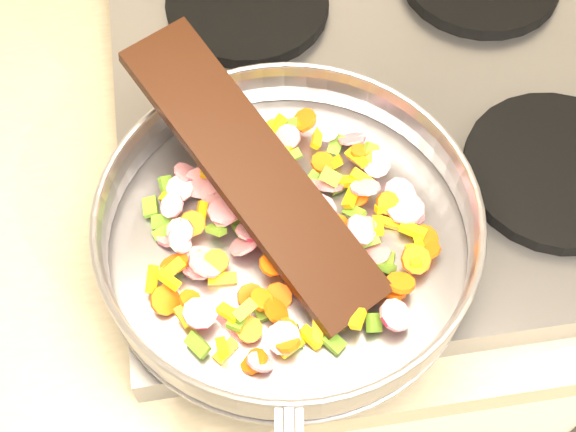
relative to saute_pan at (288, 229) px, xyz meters
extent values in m
cube|color=#939399|center=(0.14, 0.19, -0.07)|extent=(0.60, 0.60, 0.04)
cylinder|color=black|center=(0.00, 0.05, -0.04)|extent=(0.19, 0.19, 0.02)
cylinder|color=black|center=(0.28, 0.05, -0.04)|extent=(0.19, 0.19, 0.02)
cylinder|color=black|center=(0.00, 0.33, -0.04)|extent=(0.19, 0.19, 0.02)
cylinder|color=#9E9EA5|center=(0.00, 0.00, -0.03)|extent=(0.35, 0.35, 0.01)
torus|color=#9E9EA5|center=(0.00, 0.00, 0.00)|extent=(0.39, 0.39, 0.05)
torus|color=#9E9EA5|center=(0.00, 0.00, 0.02)|extent=(0.35, 0.35, 0.01)
cube|color=#9E9EA5|center=(-0.03, -0.18, 0.01)|extent=(0.03, 0.03, 0.02)
cube|color=#598E23|center=(-0.05, 0.04, -0.01)|extent=(0.02, 0.01, 0.01)
cylinder|color=#F75A0C|center=(-0.01, 0.01, 0.00)|extent=(0.03, 0.03, 0.01)
cylinder|color=#BD1235|center=(0.08, 0.04, 0.00)|extent=(0.04, 0.03, 0.02)
cube|color=#598E23|center=(0.01, 0.08, -0.01)|extent=(0.02, 0.02, 0.01)
cylinder|color=#BD1235|center=(0.08, -0.10, -0.01)|extent=(0.04, 0.04, 0.02)
cylinder|color=#BD1235|center=(-0.08, -0.01, -0.02)|extent=(0.04, 0.04, 0.01)
cylinder|color=#BD1235|center=(0.03, 0.02, -0.01)|extent=(0.05, 0.04, 0.03)
cube|color=#598E23|center=(0.01, 0.02, -0.02)|extent=(0.02, 0.03, 0.02)
cube|color=#598E23|center=(0.06, 0.05, -0.02)|extent=(0.02, 0.02, 0.01)
cylinder|color=#F75A0C|center=(0.09, -0.07, -0.01)|extent=(0.04, 0.04, 0.02)
cylinder|color=#F75A0C|center=(-0.03, -0.06, -0.01)|extent=(0.03, 0.03, 0.02)
cylinder|color=#BD1235|center=(-0.08, -0.02, -0.01)|extent=(0.03, 0.04, 0.03)
cylinder|color=#F75A0C|center=(0.10, 0.02, -0.01)|extent=(0.03, 0.03, 0.02)
cube|color=#598E23|center=(0.07, 0.02, -0.02)|extent=(0.02, 0.02, 0.01)
cylinder|color=#F75A0C|center=(0.05, -0.01, -0.01)|extent=(0.03, 0.03, 0.02)
cylinder|color=#BD1235|center=(0.08, 0.10, -0.01)|extent=(0.04, 0.03, 0.03)
cylinder|color=#BD1235|center=(0.10, 0.06, -0.01)|extent=(0.04, 0.03, 0.02)
cube|color=#598E23|center=(-0.04, 0.06, -0.01)|extent=(0.02, 0.02, 0.02)
cylinder|color=#F75A0C|center=(0.05, 0.08, -0.01)|extent=(0.03, 0.03, 0.01)
cube|color=yellow|center=(-0.05, 0.09, -0.01)|extent=(0.02, 0.01, 0.01)
cube|color=yellow|center=(0.08, 0.00, -0.01)|extent=(0.01, 0.02, 0.01)
cylinder|color=#F75A0C|center=(-0.11, -0.01, -0.01)|extent=(0.04, 0.04, 0.02)
cylinder|color=#BD1235|center=(0.11, 0.01, -0.01)|extent=(0.05, 0.05, 0.01)
cylinder|color=#F75A0C|center=(-0.02, -0.09, -0.01)|extent=(0.03, 0.03, 0.01)
cylinder|color=#F75A0C|center=(0.08, -0.07, -0.02)|extent=(0.03, 0.03, 0.02)
cube|color=yellow|center=(0.01, 0.09, -0.02)|extent=(0.02, 0.02, 0.01)
cylinder|color=#BD1235|center=(-0.10, 0.01, -0.01)|extent=(0.03, 0.04, 0.03)
cylinder|color=#BD1235|center=(0.08, -0.03, -0.02)|extent=(0.04, 0.04, 0.02)
cylinder|color=#BD1235|center=(-0.03, 0.02, -0.02)|extent=(0.04, 0.04, 0.01)
cylinder|color=#BD1235|center=(-0.10, 0.02, -0.01)|extent=(0.03, 0.03, 0.02)
cube|color=yellow|center=(0.12, -0.02, -0.02)|extent=(0.01, 0.03, 0.02)
cylinder|color=#F75A0C|center=(0.03, 0.03, -0.02)|extent=(0.04, 0.03, 0.02)
cylinder|color=#F75A0C|center=(0.02, 0.03, -0.01)|extent=(0.03, 0.03, 0.02)
cube|color=yellow|center=(0.02, -0.07, -0.02)|extent=(0.02, 0.01, 0.01)
cylinder|color=#F75A0C|center=(-0.12, -0.05, -0.02)|extent=(0.03, 0.03, 0.02)
cylinder|color=#BD1235|center=(-0.09, -0.07, 0.00)|extent=(0.03, 0.03, 0.01)
cylinder|color=#F75A0C|center=(-0.05, -0.11, -0.02)|extent=(0.03, 0.03, 0.02)
cylinder|color=#BD1235|center=(-0.02, 0.12, -0.01)|extent=(0.04, 0.04, 0.03)
cube|color=#598E23|center=(-0.11, -0.01, -0.02)|extent=(0.02, 0.02, 0.01)
cylinder|color=#F75A0C|center=(-0.02, -0.06, -0.02)|extent=(0.04, 0.03, 0.02)
cube|color=#598E23|center=(0.02, 0.08, -0.01)|extent=(0.02, 0.02, 0.01)
cube|color=yellow|center=(-0.01, -0.10, -0.02)|extent=(0.03, 0.02, 0.02)
cube|color=yellow|center=(0.05, 0.11, -0.01)|extent=(0.02, 0.03, 0.01)
cube|color=yellow|center=(0.12, -0.01, -0.01)|extent=(0.03, 0.02, 0.01)
cube|color=yellow|center=(0.07, 0.05, -0.01)|extent=(0.02, 0.02, 0.01)
cube|color=#598E23|center=(0.08, -0.04, -0.02)|extent=(0.02, 0.02, 0.02)
cylinder|color=#F75A0C|center=(0.08, 0.08, 0.00)|extent=(0.03, 0.03, 0.01)
cube|color=yellow|center=(-0.07, -0.10, -0.02)|extent=(0.02, 0.02, 0.01)
cylinder|color=#BD1235|center=(0.09, 0.09, -0.01)|extent=(0.03, 0.03, 0.01)
cube|color=#598E23|center=(0.00, 0.04, -0.02)|extent=(0.03, 0.02, 0.01)
cube|color=#598E23|center=(0.05, 0.05, 0.00)|extent=(0.02, 0.02, 0.02)
cube|color=yellow|center=(0.11, -0.04, -0.01)|extent=(0.01, 0.03, 0.01)
cylinder|color=#F75A0C|center=(-0.02, -0.03, -0.01)|extent=(0.03, 0.03, 0.02)
cube|color=yellow|center=(-0.07, -0.10, -0.01)|extent=(0.01, 0.02, 0.01)
cube|color=yellow|center=(0.00, -0.10, -0.02)|extent=(0.02, 0.02, 0.02)
cube|color=yellow|center=(0.07, 0.03, -0.01)|extent=(0.02, 0.03, 0.01)
cube|color=yellow|center=(0.00, 0.12, -0.01)|extent=(0.03, 0.02, 0.01)
cube|color=yellow|center=(0.10, 0.02, -0.02)|extent=(0.03, 0.01, 0.02)
cube|color=yellow|center=(0.01, 0.12, -0.01)|extent=(0.03, 0.02, 0.02)
cylinder|color=#BD1235|center=(0.07, 0.00, -0.02)|extent=(0.04, 0.04, 0.03)
cube|color=yellow|center=(0.01, -0.01, -0.02)|extent=(0.02, 0.02, 0.01)
cube|color=yellow|center=(0.04, -0.01, -0.01)|extent=(0.02, 0.03, 0.02)
cylinder|color=#BD1235|center=(0.05, 0.06, -0.02)|extent=(0.05, 0.04, 0.03)
cube|color=#598E23|center=(0.03, -0.06, -0.02)|extent=(0.02, 0.03, 0.02)
cube|color=#598E23|center=(0.06, 0.10, -0.02)|extent=(0.02, 0.03, 0.01)
cylinder|color=#F75A0C|center=(-0.04, 0.05, -0.02)|extent=(0.03, 0.03, 0.02)
cube|color=#598E23|center=(-0.11, 0.07, -0.01)|extent=(0.02, 0.02, 0.02)
cylinder|color=#BD1235|center=(-0.02, -0.10, -0.01)|extent=(0.04, 0.04, 0.02)
cylinder|color=#F75A0C|center=(0.07, 0.03, -0.02)|extent=(0.03, 0.03, 0.01)
cylinder|color=#F75A0C|center=(-0.04, -0.05, -0.02)|extent=(0.03, 0.03, 0.02)
cylinder|color=#BD1235|center=(0.01, -0.05, -0.02)|extent=(0.05, 0.05, 0.01)
cylinder|color=#BD1235|center=(0.00, 0.08, -0.02)|extent=(0.04, 0.04, 0.02)
cube|color=yellow|center=(0.02, 0.04, 0.00)|extent=(0.02, 0.02, 0.02)
cylinder|color=#BD1235|center=(-0.06, -0.08, -0.02)|extent=(0.04, 0.05, 0.02)
cube|color=#598E23|center=(-0.11, 0.04, -0.02)|extent=(0.02, 0.02, 0.02)
cube|color=#598E23|center=(0.01, -0.02, -0.02)|extent=(0.02, 0.02, 0.02)
cylinder|color=#BD1235|center=(-0.09, -0.01, -0.02)|extent=(0.03, 0.04, 0.03)
cylinder|color=#BD1235|center=(0.11, 0.03, -0.02)|extent=(0.05, 0.05, 0.02)
cylinder|color=#F75A0C|center=(0.11, -0.05, -0.01)|extent=(0.04, 0.04, 0.02)
cylinder|color=#BD1235|center=(0.07, -0.01, 0.00)|extent=(0.04, 0.04, 0.02)
cube|color=yellow|center=(0.10, 0.00, -0.02)|extent=(0.02, 0.01, 0.01)
cube|color=#598E23|center=(-0.12, 0.05, -0.02)|extent=(0.01, 0.02, 0.01)
cube|color=yellow|center=(0.04, -0.03, 0.00)|extent=(0.02, 0.02, 0.01)
cube|color=yellow|center=(-0.06, -0.07, -0.01)|extent=(0.02, 0.02, 0.01)
cube|color=#598E23|center=(-0.01, -0.10, -0.02)|extent=(0.01, 0.02, 0.01)
cube|color=yellow|center=(0.08, 0.07, -0.01)|extent=(0.02, 0.03, 0.02)
cube|color=yellow|center=(0.03, -0.08, -0.02)|extent=(0.01, 0.02, 0.01)
cylinder|color=#BD1235|center=(0.06, 0.11, -0.01)|extent=(0.04, 0.04, 0.02)
cube|color=#598E23|center=(0.02, -0.11, -0.02)|extent=(0.02, 0.02, 0.01)
cube|color=#598E23|center=(0.06, -0.10, -0.01)|extent=(0.02, 0.02, 0.02)
cube|color=#598E23|center=(-0.09, -0.09, -0.02)|extent=(0.02, 0.03, 0.01)
cylinder|color=#F75A0C|center=(-0.06, 0.09, -0.02)|extent=(0.03, 0.04, 0.02)
cube|color=#598E23|center=(0.04, 0.06, -0.02)|extent=(0.02, 0.02, 0.02)
cube|color=#598E23|center=(-0.06, 0.04, -0.01)|extent=(0.02, 0.02, 0.01)
cylinder|color=#BD1235|center=(-0.04, 0.13, -0.02)|extent=(0.04, 0.04, 0.02)
cylinder|color=#BD1235|center=(-0.04, -0.12, -0.02)|extent=(0.03, 0.03, 0.02)
cylinder|color=#BD1235|center=(0.00, -0.04, 0.00)|extent=(0.04, 0.03, 0.03)
cube|color=#598E23|center=(-0.05, -0.07, 0.00)|extent=(0.02, 0.02, 0.01)
cylinder|color=#BD1235|center=(-0.07, 0.07, -0.02)|extent=(0.03, 0.03, 0.02)
cylinder|color=#F75A0C|center=(0.04, 0.12, -0.01)|extent=(0.03, 0.04, 0.02)
cube|color=#598E23|center=(0.03, 0.05, -0.02)|extent=(0.02, 0.02, 0.01)
cylinder|color=#BD1235|center=(-0.01, 0.08, -0.02)|extent=(0.05, 0.05, 0.02)
cube|color=#598E23|center=(-0.08, -0.01, -0.02)|extent=(0.02, 0.03, 0.02)
cylinder|color=#F75A0C|center=(0.05, -0.07, -0.02)|extent=(0.03, 0.03, 0.01)
cube|color=#598E23|center=(0.01, -0.03, -0.02)|extent=(0.02, 0.02, 0.02)
cube|color=yellow|center=(-0.03, 0.07, -0.01)|extent=(0.03, 0.03, 0.01)
cylinder|color=#F75A0C|center=(-0.02, -0.07, -0.01)|extent=(0.03, 0.03, 0.03)
cube|color=yellow|center=(0.01, -0.10, -0.02)|extent=(0.01, 0.02, 0.02)
cube|color=#598E23|center=(-0.11, 0.03, -0.02)|extent=(0.02, 0.02, 0.02)
cylinder|color=#BD1235|center=(-0.04, 0.00, -0.01)|extent=(0.05, 0.04, 0.03)
cylinder|color=#BD1235|center=(0.12, 0.01, -0.02)|extent=(0.04, 0.04, 0.02)
cylinder|color=#F75A0C|center=(-0.02, -0.11, -0.01)|extent=(0.03, 0.03, 0.02)
cube|color=yellow|center=(-0.04, 0.05, -0.02)|extent=(0.02, 0.03, 0.01)
cylinder|color=#BD1235|center=(-0.10, 0.04, -0.01)|extent=(0.03, 0.03, 0.02)
cylinder|color=#BD1235|center=(-0.08, 0.07, -0.01)|extent=(0.03, 0.03, 0.03)
cube|color=#598E23|center=(0.09, -0.04, -0.02)|extent=(0.02, 0.02, 0.01)
cylinder|color=#F75A0C|center=(0.05, -0.03, -0.02)|extent=(0.04, 0.04, 0.02)
cube|color=yellow|center=(0.08, 0.05, -0.01)|extent=(0.02, 0.02, 0.02)
cylinder|color=#F75A0C|center=(-0.01, 0.12, -0.01)|extent=(0.03, 0.03, 0.01)
cube|color=#598E23|center=(0.07, -0.01, -0.02)|extent=(0.03, 0.01, 0.01)
cylinder|color=#F75A0C|center=(0.05, 0.00, -0.01)|extent=(0.04, 0.04, 0.02)
cube|color=yellow|center=(0.00, 0.09, -0.02)|extent=(0.02, 0.01, 0.01)
cube|color=#598E23|center=(-0.06, -0.08, -0.01)|extent=(0.02, 0.02, 0.01)
cylinder|color=#F75A0C|center=(-0.09, -0.05, -0.01)|extent=(0.02, 0.03, 0.02)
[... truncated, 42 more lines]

